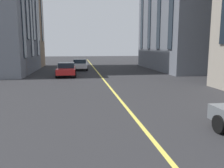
# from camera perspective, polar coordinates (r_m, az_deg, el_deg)

# --- Properties ---
(lane_centre_line) EXTENTS (80.00, 0.16, 0.01)m
(lane_centre_line) POSITION_cam_1_polar(r_m,az_deg,el_deg) (15.77, 0.13, -1.62)
(lane_centre_line) COLOR #D8C64C
(lane_centre_line) RESTS_ON ground_plane
(car_white_oncoming) EXTENTS (4.40, 1.95, 1.37)m
(car_white_oncoming) POSITION_cam_1_polar(r_m,az_deg,el_deg) (30.50, -8.03, 4.85)
(car_white_oncoming) COLOR silver
(car_white_oncoming) RESTS_ON ground_plane
(car_red_mid) EXTENTS (4.40, 1.95, 1.37)m
(car_red_mid) POSITION_cam_1_polar(r_m,az_deg,el_deg) (24.05, -11.24, 3.63)
(car_red_mid) COLOR #B21E1E
(car_red_mid) RESTS_ON ground_plane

